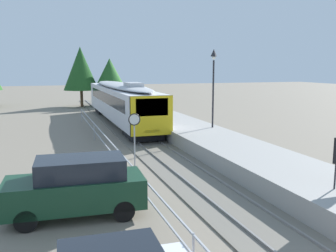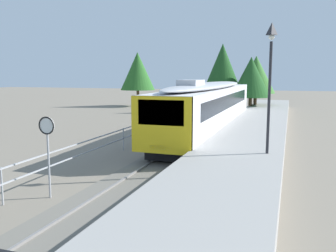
# 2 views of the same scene
# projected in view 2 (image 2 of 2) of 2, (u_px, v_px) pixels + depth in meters

# --- Properties ---
(ground_plane) EXTENTS (160.00, 160.00, 0.00)m
(ground_plane) POSITION_uv_depth(u_px,v_px,m) (136.00, 147.00, 21.06)
(ground_plane) COLOR slate
(track_rails) EXTENTS (3.20, 60.00, 0.14)m
(track_rails) POSITION_uv_depth(u_px,v_px,m) (186.00, 150.00, 20.11)
(track_rails) COLOR #6B665B
(track_rails) RESTS_ON ground
(commuter_train) EXTENTS (2.82, 20.28, 3.74)m
(commuter_train) POSITION_uv_depth(u_px,v_px,m) (209.00, 104.00, 25.40)
(commuter_train) COLOR silver
(commuter_train) RESTS_ON track_rails
(station_platform) EXTENTS (3.90, 60.00, 0.90)m
(station_platform) POSITION_uv_depth(u_px,v_px,m) (246.00, 146.00, 19.02)
(station_platform) COLOR #999691
(station_platform) RESTS_ON ground
(platform_lamp_mid_platform) EXTENTS (0.34, 0.34, 5.35)m
(platform_lamp_mid_platform) POSITION_uv_depth(u_px,v_px,m) (271.00, 64.00, 14.77)
(platform_lamp_mid_platform) COLOR #232328
(platform_lamp_mid_platform) RESTS_ON station_platform
(speed_limit_sign) EXTENTS (0.61, 0.10, 2.81)m
(speed_limit_sign) POSITION_uv_depth(u_px,v_px,m) (47.00, 137.00, 12.17)
(speed_limit_sign) COLOR #9EA0A5
(speed_limit_sign) RESTS_ON ground
(carpark_fence) EXTENTS (0.06, 36.06, 1.25)m
(carpark_fence) POSITION_uv_depth(u_px,v_px,m) (1.00, 178.00, 11.64)
(carpark_fence) COLOR #9EA0A5
(carpark_fence) RESTS_ON ground
(tree_behind_carpark) EXTENTS (4.39, 4.39, 7.56)m
(tree_behind_carpark) POSITION_uv_depth(u_px,v_px,m) (222.00, 68.00, 40.50)
(tree_behind_carpark) COLOR brown
(tree_behind_carpark) RESTS_ON ground
(tree_behind_station_far) EXTENTS (4.13, 4.13, 5.99)m
(tree_behind_station_far) POSITION_uv_depth(u_px,v_px,m) (251.00, 77.00, 37.96)
(tree_behind_station_far) COLOR brown
(tree_behind_station_far) RESTS_ON ground
(tree_distant_left) EXTENTS (4.48, 4.48, 7.05)m
(tree_distant_left) POSITION_uv_depth(u_px,v_px,m) (138.00, 71.00, 47.66)
(tree_distant_left) COLOR brown
(tree_distant_left) RESTS_ON ground
(tree_distant_centre) EXTENTS (4.15, 4.15, 6.15)m
(tree_distant_centre) POSITION_uv_depth(u_px,v_px,m) (256.00, 75.00, 39.35)
(tree_distant_centre) COLOR brown
(tree_distant_centre) RESTS_ON ground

